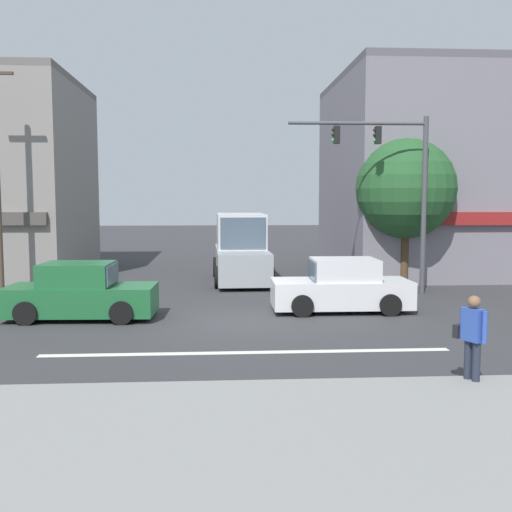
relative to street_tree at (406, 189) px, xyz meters
name	(u,v)px	position (x,y,z in m)	size (l,w,h in m)	color
ground_plane	(241,320)	(-6.57, -6.26, -3.73)	(120.00, 120.00, 0.00)	#333335
lane_marking_stripe	(247,352)	(-6.57, -9.76, -3.73)	(9.00, 0.24, 0.01)	silver
sidewalk_curb	(265,441)	(-6.57, -14.76, -3.65)	(40.00, 5.00, 0.16)	gray
building_right_corner	(464,175)	(4.34, 5.00, 0.75)	(11.96, 10.32, 8.97)	slate
street_tree	(406,189)	(0.00, 0.00, 0.00)	(3.82, 3.82, 5.65)	#4C3823
traffic_light_mast	(397,175)	(-0.94, -1.93, 0.44)	(4.89, 0.26, 6.20)	#47474C
box_truck_waiting_far	(241,251)	(-6.25, 1.75, -2.48)	(2.33, 5.64, 2.75)	#999EA3
sedan_parked_curbside	(81,294)	(-11.04, -5.72, -3.02)	(4.16, 2.00, 1.58)	#1E6033
sedan_crossing_center	(341,288)	(-3.51, -5.06, -3.02)	(4.11, 1.90, 1.58)	silver
pedestrian_foreground_with_bag	(472,336)	(-2.73, -12.48, -2.78)	(0.43, 0.68, 1.67)	#232838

